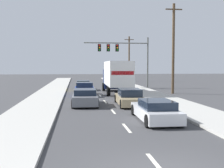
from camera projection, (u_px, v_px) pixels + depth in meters
ground_plane at (97, 92)px, 32.43m from camera, size 140.00×140.00×0.00m
sidewalk_right at (152, 95)px, 28.12m from camera, size 3.17×80.00×0.14m
sidewalk_left at (47, 96)px, 26.82m from camera, size 3.17×80.00×0.14m
lane_markings at (98, 93)px, 30.83m from camera, size 0.14×57.00×0.01m
car_yellow at (83, 86)px, 34.72m from camera, size 1.89×4.63×1.19m
car_blue at (84, 89)px, 28.35m from camera, size 2.03×4.43×1.32m
car_gray at (85, 97)px, 21.36m from camera, size 1.99×4.46×1.23m
box_truck at (117, 75)px, 30.24m from camera, size 2.63×8.81×3.42m
car_tan at (130, 98)px, 21.36m from camera, size 2.02×4.73×1.24m
car_white at (155, 111)px, 15.31m from camera, size 1.93×4.65×1.15m
traffic_signal_mast at (119, 51)px, 37.88m from camera, size 8.75×0.69×6.82m
utility_pole_mid at (173, 48)px, 30.00m from camera, size 1.80×0.28×9.51m
utility_pole_far at (129, 58)px, 54.40m from camera, size 1.80×0.28×8.60m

